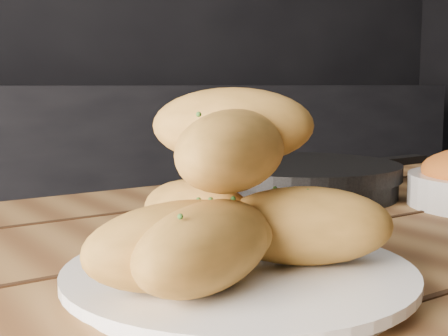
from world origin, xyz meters
The scene contains 4 objects.
counter centered at (0.00, 1.70, 0.45)m, with size 2.80×0.60×0.90m, color black.
plate centered at (-0.53, 0.17, 0.76)m, with size 0.26×0.26×0.02m.
bread_rolls centered at (-0.54, 0.17, 0.82)m, with size 0.25×0.20×0.13m.
skillet centered at (-0.22, 0.45, 0.77)m, with size 0.41×0.28×0.05m.
Camera 1 is at (-0.79, -0.19, 0.90)m, focal length 50.00 mm.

